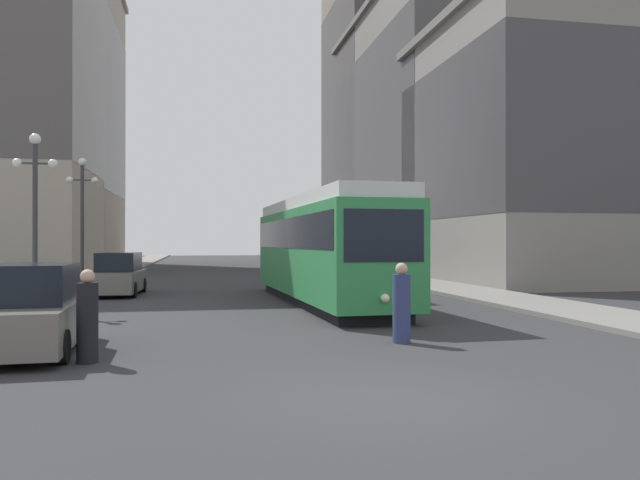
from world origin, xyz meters
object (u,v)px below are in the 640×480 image
Objects in this scene: parked_car_left_near at (119,275)px; lamp_post_left_near at (35,193)px; pedestrian_crossing_far at (401,306)px; parked_car_left_mid at (30,312)px; pedestrian_crossing_near at (87,319)px; transit_bus at (336,247)px; streetcar at (321,247)px; lamp_post_left_far at (82,203)px.

lamp_post_left_near is at bearing -104.65° from parked_car_left_near.
lamp_post_left_near is at bearing 72.25° from pedestrian_crossing_far.
pedestrian_crossing_near is at bearing -46.38° from parked_car_left_mid.
transit_bus is 25.98m from parked_car_left_mid.
streetcar reaches higher than parked_car_left_near.
parked_car_left_near is at bearing -142.33° from transit_bus.
parked_car_left_mid is (-7.86, -9.14, -1.26)m from streetcar.
transit_bus is 23.76m from pedestrian_crossing_far.
lamp_post_left_far is at bearing 53.11° from pedestrian_crossing_far.
lamp_post_left_far reaches higher than parked_car_left_near.
parked_car_left_near is at bearing 144.08° from streetcar.
parked_car_left_near is 14.35m from parked_car_left_mid.
lamp_post_left_far is at bearing 131.49° from parked_car_left_near.
parked_car_left_near is 2.73× the size of pedestrian_crossing_near.
pedestrian_crossing_near is (1.32, -15.63, -0.03)m from parked_car_left_near.
streetcar is at bearing 47.13° from parked_car_left_mid.
parked_car_left_mid reaches higher than pedestrian_crossing_near.
lamp_post_left_far is at bearing 139.80° from streetcar.
parked_car_left_near is at bearing 87.82° from parked_car_left_mid.
parked_car_left_mid is 8.99m from lamp_post_left_near.
lamp_post_left_near is (-1.90, 8.25, 3.03)m from parked_car_left_mid.
streetcar is 2.98× the size of parked_car_left_near.
lamp_post_left_far is at bearing 90.00° from lamp_post_left_near.
pedestrian_crossing_near is 10.52m from lamp_post_left_near.
lamp_post_left_near is at bearing -131.87° from transit_bus.
streetcar is 7.92× the size of pedestrian_crossing_far.
lamp_post_left_far is at bearing 93.44° from pedestrian_crossing_near.
streetcar is at bearing 23.08° from pedestrian_crossing_far.
parked_car_left_near is 16.52m from pedestrian_crossing_far.
transit_bus is 6.59× the size of pedestrian_crossing_far.
pedestrian_crossing_far is 19.78m from lamp_post_left_far.
transit_bus is at bearing 40.43° from parked_car_left_near.
lamp_post_left_far is (-3.22, 17.99, 3.24)m from pedestrian_crossing_near.
lamp_post_left_near is 8.46m from lamp_post_left_far.
pedestrian_crossing_near is 0.31× the size of lamp_post_left_near.
lamp_post_left_far is (-9.76, 16.90, 3.21)m from pedestrian_crossing_far.
streetcar is 12.38m from pedestrian_crossing_near.
parked_car_left_mid is 7.86m from pedestrian_crossing_far.
parked_car_left_near is at bearing 51.50° from pedestrian_crossing_far.
lamp_post_left_near is at bearing -90.00° from lamp_post_left_far.
parked_car_left_mid is at bearing -87.33° from parked_car_left_near.
streetcar is 14.58m from transit_bus.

